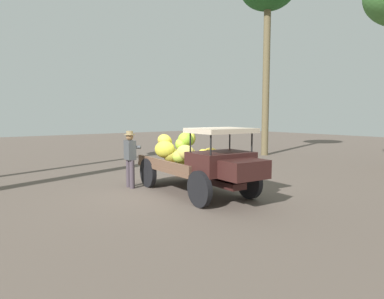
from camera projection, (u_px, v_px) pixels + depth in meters
name	position (u px, v px, depth m)	size (l,w,h in m)	color
ground_plane	(177.00, 191.00, 10.15)	(60.00, 60.00, 0.00)	brown
truck	(200.00, 160.00, 9.59)	(4.55, 2.04, 1.89)	#361917
farmer	(130.00, 155.00, 10.46)	(0.53, 0.47, 1.74)	#473C45
wooden_crate	(184.00, 170.00, 12.59)	(0.46, 0.49, 0.38)	#876648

